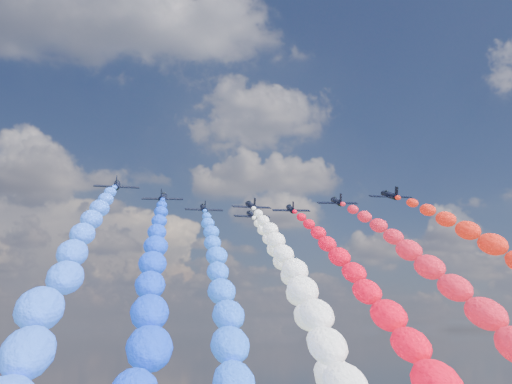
{
  "coord_description": "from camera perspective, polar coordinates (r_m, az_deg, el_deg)",
  "views": [
    {
      "loc": [
        -20.2,
        -145.22,
        73.7
      ],
      "look_at": [
        0.0,
        4.0,
        106.85
      ],
      "focal_mm": 44.17,
      "sensor_mm": 36.0,
      "label": 1
    }
  ],
  "objects": [
    {
      "name": "trail_1",
      "position": [
        90.73,
        -9.27,
        -8.79
      ],
      "size": [
        5.63,
        112.35,
        53.57
      ],
      "primitive_type": null,
      "color": "#0E37E2"
    },
    {
      "name": "trail_5",
      "position": [
        105.7,
        9.38,
        -9.27
      ],
      "size": [
        5.63,
        112.35,
        53.57
      ],
      "primitive_type": null,
      "color": "red"
    },
    {
      "name": "jet_2",
      "position": [
        164.86,
        -4.75,
        -1.48
      ],
      "size": [
        10.06,
        13.56,
        6.73
      ],
      "primitive_type": null,
      "rotation": [
        0.31,
        0.0,
        0.02
      ],
      "color": "black"
    },
    {
      "name": "trail_6",
      "position": [
        98.55,
        16.65,
        -8.71
      ],
      "size": [
        5.63,
        112.35,
        53.57
      ],
      "primitive_type": null,
      "color": "red"
    },
    {
      "name": "jet_6",
      "position": [
        156.9,
        7.34,
        -0.86
      ],
      "size": [
        10.57,
        13.92,
        6.73
      ],
      "primitive_type": null,
      "rotation": [
        0.31,
        0.0,
        -0.06
      ],
      "color": "black"
    },
    {
      "name": "trail_3",
      "position": [
        99.95,
        3.84,
        -9.24
      ],
      "size": [
        5.63,
        112.35,
        53.57
      ],
      "primitive_type": null,
      "color": "white"
    },
    {
      "name": "trail_2",
      "position": [
        103.51,
        -3.25,
        -9.35
      ],
      "size": [
        5.63,
        112.35,
        53.57
      ],
      "primitive_type": null,
      "color": "blue"
    },
    {
      "name": "jet_0",
      "position": [
        141.38,
        -12.49,
        0.61
      ],
      "size": [
        10.64,
        13.97,
        6.73
      ],
      "primitive_type": null,
      "rotation": [
        0.31,
        0.0,
        0.07
      ],
      "color": "black"
    },
    {
      "name": "trail_0",
      "position": [
        79.86,
        -16.69,
        -7.96
      ],
      "size": [
        5.63,
        112.35,
        53.57
      ],
      "primitive_type": null,
      "color": "#265CFF"
    },
    {
      "name": "jet_7",
      "position": [
        151.66,
        12.02,
        -0.29
      ],
      "size": [
        9.85,
        13.4,
        6.73
      ],
      "primitive_type": null,
      "rotation": [
        0.31,
        0.0,
        -0.01
      ],
      "color": "black"
    },
    {
      "name": "jet_3",
      "position": [
        160.74,
        -0.45,
        -1.24
      ],
      "size": [
        10.66,
        13.98,
        6.73
      ],
      "primitive_type": null,
      "rotation": [
        0.31,
        0.0,
        0.07
      ],
      "color": "black"
    },
    {
      "name": "jet_4",
      "position": [
        173.95,
        -0.42,
        -2.1
      ],
      "size": [
        10.33,
        13.75,
        6.73
      ],
      "primitive_type": null,
      "rotation": [
        0.31,
        0.0,
        0.04
      ],
      "color": "black"
    },
    {
      "name": "trail_4",
      "position": [
        113.35,
        3.39,
        -9.62
      ],
      "size": [
        5.63,
        112.35,
        53.57
      ],
      "primitive_type": null,
      "color": "white"
    },
    {
      "name": "jet_5",
      "position": [
        165.5,
        3.17,
        -1.55
      ],
      "size": [
        10.53,
        13.89,
        6.73
      ],
      "primitive_type": null,
      "rotation": [
        0.31,
        0.0,
        -0.06
      ],
      "color": "black"
    },
    {
      "name": "jet_1",
      "position": [
        152.4,
        -8.42,
        -0.49
      ],
      "size": [
        10.64,
        13.97,
        6.73
      ],
      "primitive_type": null,
      "rotation": [
        0.31,
        0.0,
        -0.07
      ],
      "color": "black"
    }
  ]
}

